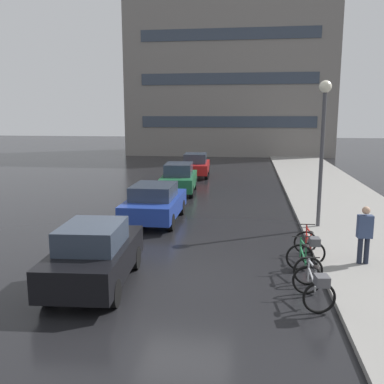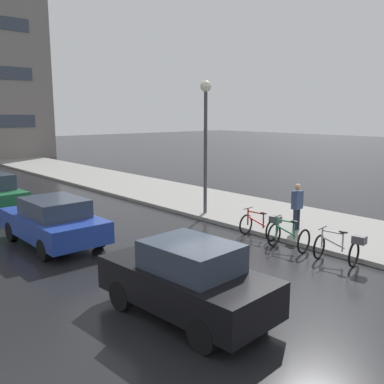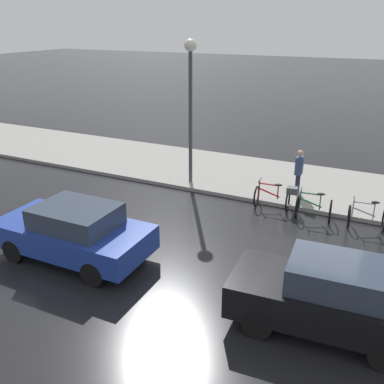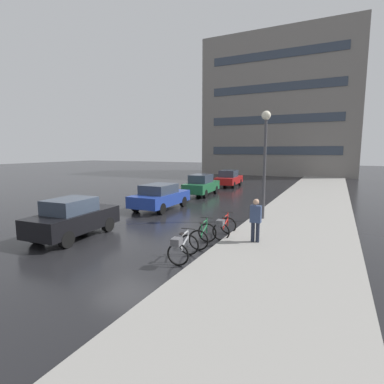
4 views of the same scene
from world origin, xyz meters
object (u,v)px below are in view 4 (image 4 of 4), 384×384
object	(u,v)px
pedestrian	(256,219)
car_red	(229,178)
bicycle_second	(203,235)
car_black	(73,218)
bicycle_nearest	(182,247)
streetlamp	(265,145)
car_blue	(160,196)
car_green	(201,185)
bicycle_third	(224,226)

from	to	relation	value
pedestrian	car_red	bearing A→B (deg)	112.03
bicycle_second	car_black	bearing A→B (deg)	-166.41
bicycle_nearest	pedestrian	world-z (taller)	pedestrian
pedestrian	streetlamp	distance (m)	4.95
pedestrian	streetlamp	world-z (taller)	streetlamp
car_blue	car_green	distance (m)	6.27
bicycle_third	car_black	xyz separation A→B (m)	(-5.61, -2.59, 0.33)
bicycle_second	car_red	distance (m)	18.78
car_black	bicycle_third	bearing A→B (deg)	24.80
bicycle_second	car_black	world-z (taller)	car_black
car_blue	car_green	xyz separation A→B (m)	(-0.05, 6.27, 0.04)
car_green	car_black	bearing A→B (deg)	-89.98
car_blue	bicycle_nearest	bearing A→B (deg)	-53.45
bicycle_second	car_blue	bearing A→B (deg)	134.34
bicycle_nearest	car_black	distance (m)	5.34
car_blue	pedestrian	distance (m)	8.24
bicycle_second	streetlamp	world-z (taller)	streetlamp
pedestrian	car_green	bearing A→B (deg)	123.25
car_green	streetlamp	bearing A→B (deg)	-46.13
car_red	bicycle_third	bearing A→B (deg)	-71.69
bicycle_nearest	car_red	bearing A→B (deg)	104.80
streetlamp	bicycle_second	bearing A→B (deg)	-102.64
bicycle_third	bicycle_nearest	bearing A→B (deg)	-95.63
car_green	car_blue	bearing A→B (deg)	-89.50
streetlamp	pedestrian	bearing A→B (deg)	-81.31
bicycle_third	car_black	size ratio (longest dim) A/B	0.36
car_black	car_blue	world-z (taller)	car_black
car_blue	streetlamp	world-z (taller)	streetlamp
car_black	streetlamp	distance (m)	9.42
bicycle_second	car_red	world-z (taller)	car_red
car_black	pedestrian	bearing A→B (deg)	17.44
bicycle_nearest	bicycle_third	size ratio (longest dim) A/B	0.97
car_blue	pedestrian	bearing A→B (deg)	-32.43
streetlamp	car_red	bearing A→B (deg)	115.75
bicycle_second	car_green	size ratio (longest dim) A/B	0.27
pedestrian	bicycle_nearest	bearing A→B (deg)	-122.34
car_red	bicycle_second	bearing A→B (deg)	-73.94
bicycle_second	pedestrian	bearing A→B (deg)	28.14
bicycle_third	pedestrian	bearing A→B (deg)	-15.74
bicycle_nearest	pedestrian	xyz separation A→B (m)	(1.69, 2.68, 0.51)
car_green	pedestrian	size ratio (longest dim) A/B	2.41
bicycle_second	streetlamp	distance (m)	6.11
pedestrian	bicycle_second	bearing A→B (deg)	-151.86
bicycle_second	pedestrian	world-z (taller)	pedestrian
car_blue	car_green	world-z (taller)	car_green
bicycle_second	car_red	bearing A→B (deg)	106.06
bicycle_third	car_green	distance (m)	11.74
car_black	car_green	world-z (taller)	car_green
car_red	streetlamp	xyz separation A→B (m)	(6.31, -13.08, 3.00)
car_black	car_blue	size ratio (longest dim) A/B	0.94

